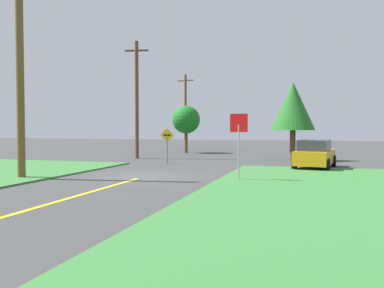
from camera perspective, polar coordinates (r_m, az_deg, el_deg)
ground_plane at (r=19.51m, az=-6.44°, el=-4.48°), size 120.00×120.00×0.00m
grass_verge_right at (r=14.20m, az=24.99°, el=-7.04°), size 12.00×20.00×0.08m
lane_stripe_center at (r=12.61m, az=-20.84°, el=-8.28°), size 0.20×14.00×0.01m
stop_sign at (r=17.61m, az=6.52°, el=1.48°), size 0.78×0.17×2.89m
car_on_crossroad at (r=24.10m, az=16.72°, el=-1.37°), size 2.46×4.37×1.62m
utility_pole_near at (r=20.00m, az=-22.81°, el=8.65°), size 1.79×0.47×8.96m
utility_pole_mid at (r=31.03m, az=-7.70°, el=6.33°), size 1.80×0.41×8.74m
utility_pole_far at (r=43.09m, az=-0.92°, el=4.64°), size 1.80×0.41×7.88m
direction_sign at (r=26.40m, az=-3.49°, el=0.34°), size 0.90×0.18×2.27m
oak_tree_left at (r=29.70m, az=13.88°, el=5.09°), size 3.06×3.06×5.51m
pine_tree_center at (r=37.54m, az=-0.82°, el=3.38°), size 2.55×2.55×4.33m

